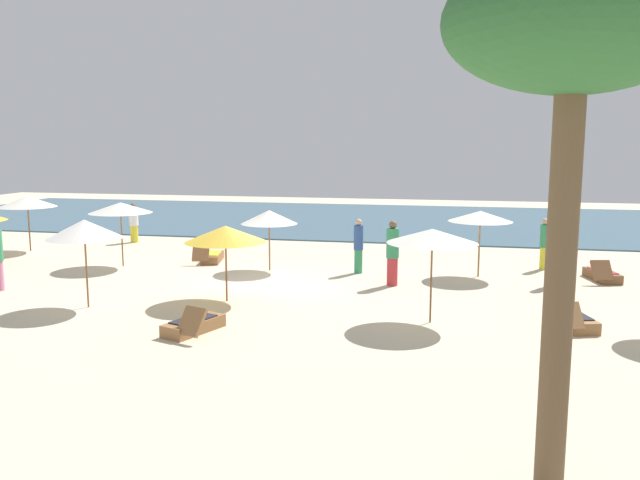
% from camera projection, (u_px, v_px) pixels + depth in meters
% --- Properties ---
extents(ground_plane, '(60.00, 60.00, 0.00)m').
position_uv_depth(ground_plane, '(258.00, 288.00, 18.76)').
color(ground_plane, beige).
extents(ocean_water, '(48.00, 16.00, 0.06)m').
position_uv_depth(ocean_water, '(352.00, 219.00, 35.19)').
color(ocean_water, '#3D6075').
rests_on(ocean_water, ground_plane).
extents(umbrella_1, '(2.15, 2.15, 2.02)m').
position_uv_depth(umbrella_1, '(225.00, 234.00, 17.03)').
color(umbrella_1, brown).
rests_on(umbrella_1, ground_plane).
extents(umbrella_3, '(1.85, 1.85, 1.99)m').
position_uv_depth(umbrella_3, '(269.00, 217.00, 21.14)').
color(umbrella_3, brown).
rests_on(umbrella_3, ground_plane).
extents(umbrella_4, '(2.15, 2.15, 2.14)m').
position_uv_depth(umbrella_4, '(27.00, 202.00, 24.86)').
color(umbrella_4, brown).
rests_on(umbrella_4, ground_plane).
extents(umbrella_5, '(1.99, 1.99, 2.08)m').
position_uv_depth(umbrella_5, '(480.00, 216.00, 20.13)').
color(umbrella_5, olive).
rests_on(umbrella_5, ground_plane).
extents(umbrella_6, '(2.11, 2.11, 2.22)m').
position_uv_depth(umbrella_6, '(432.00, 236.00, 14.93)').
color(umbrella_6, brown).
rests_on(umbrella_6, ground_plane).
extents(umbrella_7, '(2.10, 2.10, 2.18)m').
position_uv_depth(umbrella_7, '(121.00, 208.00, 21.80)').
color(umbrella_7, brown).
rests_on(umbrella_7, ground_plane).
extents(umbrella_8, '(1.89, 1.89, 2.27)m').
position_uv_depth(umbrella_8, '(84.00, 229.00, 16.33)').
color(umbrella_8, brown).
rests_on(umbrella_8, ground_plane).
extents(lounger_0, '(0.92, 1.74, 0.73)m').
position_uv_depth(lounger_0, '(211.00, 257.00, 22.87)').
color(lounger_0, brown).
rests_on(lounger_0, ground_plane).
extents(lounger_1, '(1.12, 1.76, 0.72)m').
position_uv_depth(lounger_1, '(194.00, 325.00, 14.39)').
color(lounger_1, olive).
rests_on(lounger_1, ground_plane).
extents(lounger_2, '(1.04, 1.77, 0.71)m').
position_uv_depth(lounger_2, '(572.00, 320.00, 14.79)').
color(lounger_2, olive).
rests_on(lounger_2, ground_plane).
extents(lounger_3, '(0.96, 1.76, 0.71)m').
position_uv_depth(lounger_3, '(602.00, 275.00, 19.80)').
color(lounger_3, brown).
rests_on(lounger_3, ground_plane).
extents(person_0, '(0.53, 0.53, 1.66)m').
position_uv_depth(person_0, '(134.00, 223.00, 27.18)').
color(person_0, yellow).
rests_on(person_0, ground_plane).
extents(person_1, '(0.33, 0.33, 1.69)m').
position_uv_depth(person_1, '(555.00, 257.00, 18.97)').
color(person_1, '#338C59').
rests_on(person_1, ground_plane).
extents(person_2, '(0.37, 0.37, 1.70)m').
position_uv_depth(person_2, '(544.00, 243.00, 21.43)').
color(person_2, yellow).
rests_on(person_2, ground_plane).
extents(person_3, '(0.44, 0.44, 1.93)m').
position_uv_depth(person_3, '(393.00, 253.00, 19.00)').
color(person_3, '#BF3338').
rests_on(person_3, ground_plane).
extents(person_5, '(0.43, 0.43, 1.76)m').
position_uv_depth(person_5, '(358.00, 246.00, 20.82)').
color(person_5, '#338C59').
rests_on(person_5, ground_plane).
extents(palm_0, '(2.90, 2.90, 6.31)m').
position_uv_depth(palm_0, '(574.00, 34.00, 7.09)').
color(palm_0, brown).
rests_on(palm_0, ground_plane).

